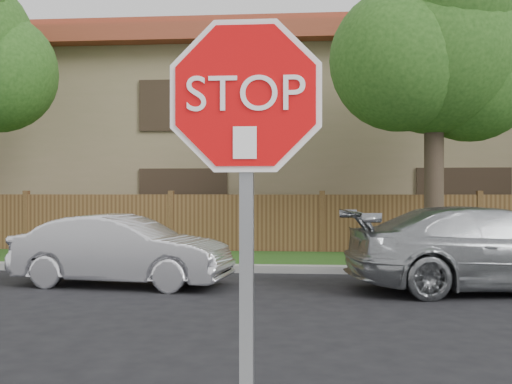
{
  "coord_description": "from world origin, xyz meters",
  "views": [
    {
      "loc": [
        -0.43,
        -4.28,
        1.71
      ],
      "look_at": [
        -0.71,
        -0.9,
        1.7
      ],
      "focal_mm": 42.0,
      "sensor_mm": 36.0,
      "label": 1
    }
  ],
  "objects": [
    {
      "name": "far_curb",
      "position": [
        0.0,
        8.15,
        0.07
      ],
      "size": [
        70.0,
        0.3,
        0.15
      ],
      "primitive_type": "cube",
      "color": "gray",
      "rests_on": "ground"
    },
    {
      "name": "grass_strip",
      "position": [
        0.0,
        9.8,
        0.06
      ],
      "size": [
        70.0,
        3.0,
        0.12
      ],
      "primitive_type": "cube",
      "color": "#1E4714",
      "rests_on": "ground"
    },
    {
      "name": "fence",
      "position": [
        0.0,
        11.4,
        0.8
      ],
      "size": [
        70.0,
        0.12,
        1.6
      ],
      "primitive_type": "cube",
      "color": "#51341C",
      "rests_on": "ground"
    },
    {
      "name": "apartment_building",
      "position": [
        0.0,
        17.0,
        3.53
      ],
      "size": [
        35.2,
        9.2,
        7.2
      ],
      "color": "#887B54",
      "rests_on": "ground"
    },
    {
      "name": "tree_mid",
      "position": [
        2.52,
        9.57,
        4.87
      ],
      "size": [
        4.8,
        3.9,
        7.35
      ],
      "color": "#382B21",
      "rests_on": "ground"
    },
    {
      "name": "stop_sign",
      "position": [
        -0.71,
        -1.48,
        1.83
      ],
      "size": [
        1.01,
        0.13,
        2.55
      ],
      "color": "gray",
      "rests_on": "sidewalk_near"
    },
    {
      "name": "sedan_left",
      "position": [
        -3.7,
        6.2,
        0.63
      ],
      "size": [
        3.98,
        1.81,
        1.27
      ],
      "primitive_type": "imported",
      "rotation": [
        0.0,
        0.0,
        1.44
      ],
      "color": "silver",
      "rests_on": "ground"
    },
    {
      "name": "sedan_right",
      "position": [
        2.73,
        6.18,
        0.72
      ],
      "size": [
        5.17,
        2.7,
        1.43
      ],
      "primitive_type": "imported",
      "rotation": [
        0.0,
        0.0,
        1.72
      ],
      "color": "#9CA0A3",
      "rests_on": "ground"
    }
  ]
}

